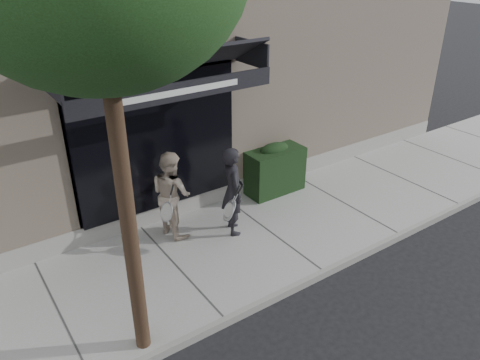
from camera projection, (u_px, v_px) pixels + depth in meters
ground at (268, 235)px, 9.16m from camera, size 80.00×80.00×0.00m
sidewalk at (268, 233)px, 9.13m from camera, size 20.00×3.00×0.12m
curb at (323, 273)px, 7.99m from camera, size 20.00×0.10×0.14m
building_facade at (148, 50)px, 11.54m from camera, size 14.30×8.04×5.64m
hedge at (274, 168)px, 10.33m from camera, size 1.30×0.70×1.14m
pedestrian_front at (233, 191)px, 8.70m from camera, size 0.74×0.89×1.74m
pedestrian_back at (171, 194)px, 8.67m from camera, size 0.76×0.95×1.68m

